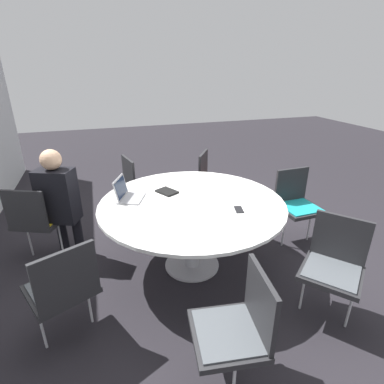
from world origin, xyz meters
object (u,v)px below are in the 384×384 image
at_px(chair_4, 297,201).
at_px(spiral_notebook, 167,192).
at_px(chair_5, 212,178).
at_px(laptop, 127,194).
at_px(chair_2, 238,324).
at_px(chair_3, 334,262).
at_px(chair_1, 63,285).
at_px(person_0, 59,198).
at_px(chair_0, 36,217).
at_px(cell_phone, 239,210).
at_px(chair_6, 139,182).

bearing_deg(chair_4, spiral_notebook, -8.93).
relative_size(chair_5, laptop, 2.43).
height_order(chair_2, spiral_notebook, chair_2).
height_order(chair_2, laptop, laptop).
height_order(chair_3, spiral_notebook, chair_3).
relative_size(chair_4, chair_5, 1.00).
distance_m(chair_1, person_0, 1.18).
distance_m(chair_3, chair_5, 2.10).
height_order(chair_0, person_0, person_0).
bearing_deg(spiral_notebook, cell_phone, -138.41).
bearing_deg(laptop, chair_2, -139.73).
relative_size(chair_0, cell_phone, 5.66).
xyz_separation_m(chair_0, cell_phone, (-0.88, -1.84, 0.22)).
height_order(person_0, cell_phone, person_0).
bearing_deg(chair_3, chair_2, 69.22).
height_order(chair_1, person_0, person_0).
distance_m(chair_0, chair_2, 2.32).
distance_m(chair_0, chair_3, 2.82).
height_order(chair_0, laptop, laptop).
relative_size(chair_2, spiral_notebook, 3.38).
distance_m(chair_3, spiral_notebook, 1.65).
relative_size(chair_6, cell_phone, 5.66).
relative_size(chair_4, person_0, 0.71).
xyz_separation_m(chair_0, chair_4, (-0.47, -2.78, 0.00)).
xyz_separation_m(chair_1, chair_6, (1.86, -0.81, 0.00)).
distance_m(chair_0, chair_1, 1.23).
height_order(chair_4, chair_5, same).
height_order(chair_3, cell_phone, chair_3).
height_order(chair_0, spiral_notebook, chair_0).
bearing_deg(chair_6, cell_phone, 11.73).
xyz_separation_m(chair_4, chair_6, (1.14, 1.63, 0.00)).
bearing_deg(person_0, chair_2, -35.29).
bearing_deg(chair_0, laptop, 4.03).
relative_size(chair_3, cell_phone, 5.66).
xyz_separation_m(chair_3, chair_4, (1.08, -0.42, 0.00)).
height_order(chair_5, spiral_notebook, chair_5).
xyz_separation_m(chair_6, person_0, (-0.69, 0.90, 0.19)).
distance_m(chair_5, laptop, 1.53).
bearing_deg(chair_0, cell_phone, -1.89).
relative_size(spiral_notebook, cell_phone, 1.68).
relative_size(chair_1, chair_5, 1.00).
xyz_separation_m(chair_3, cell_phone, (0.66, 0.52, 0.22)).
xyz_separation_m(chair_2, chair_6, (2.55, 0.21, 0.00)).
height_order(chair_1, chair_3, same).
distance_m(chair_1, laptop, 1.07).
bearing_deg(laptop, cell_phone, -97.14).
bearing_deg(chair_4, chair_5, -59.56).
relative_size(chair_0, chair_3, 1.00).
distance_m(chair_1, chair_5, 2.49).
bearing_deg(chair_4, chair_3, 66.54).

